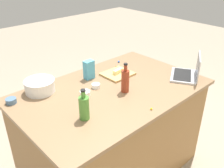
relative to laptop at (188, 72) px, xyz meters
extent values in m
plane|color=gray|center=(0.67, -0.30, -0.95)|extent=(12.00, 12.00, 0.00)
cube|color=olive|center=(0.67, -0.30, -0.51)|extent=(1.52, 0.95, 0.87)
cube|color=#846647|center=(0.67, -0.30, -0.06)|extent=(1.58, 1.01, 0.03)
cube|color=#B7B7BC|center=(0.02, -0.03, -0.04)|extent=(0.38, 0.35, 0.02)
cube|color=black|center=(0.02, -0.04, -0.03)|extent=(0.31, 0.27, 0.00)
cube|color=#B7B7BC|center=(-0.04, 0.07, 0.07)|extent=(0.26, 0.16, 0.20)
cube|color=#333842|center=(-0.04, 0.06, 0.07)|extent=(0.23, 0.14, 0.18)
cylinder|color=white|center=(1.13, -0.67, 0.00)|extent=(0.24, 0.24, 0.10)
cylinder|color=black|center=(1.13, -0.67, 0.01)|extent=(0.20, 0.20, 0.09)
torus|color=white|center=(1.13, -0.67, 0.05)|extent=(0.25, 0.25, 0.01)
cylinder|color=#4C8C38|center=(1.09, -0.13, 0.04)|extent=(0.07, 0.07, 0.17)
cylinder|color=#4C8C38|center=(1.09, -0.13, 0.14)|extent=(0.03, 0.03, 0.05)
cylinder|color=black|center=(1.09, -0.13, 0.17)|extent=(0.03, 0.03, 0.01)
cylinder|color=maroon|center=(0.61, -0.20, 0.05)|extent=(0.07, 0.07, 0.19)
cylinder|color=maroon|center=(0.61, -0.20, 0.16)|extent=(0.03, 0.03, 0.05)
cylinder|color=black|center=(0.61, -0.20, 0.20)|extent=(0.03, 0.03, 0.01)
cube|color=tan|center=(0.44, -0.47, -0.04)|extent=(0.26, 0.23, 0.02)
cube|color=#F4E58C|center=(0.43, -0.47, -0.01)|extent=(0.11, 0.05, 0.04)
cylinder|color=white|center=(0.90, -0.37, -0.03)|extent=(0.08, 0.08, 0.04)
cylinder|color=white|center=(0.75, -0.42, -0.03)|extent=(0.07, 0.07, 0.04)
cylinder|color=slate|center=(1.38, -0.66, -0.03)|extent=(0.08, 0.08, 0.04)
cube|color=#4CA5CC|center=(0.68, -0.60, 0.04)|extent=(0.09, 0.06, 0.17)
sphere|color=orange|center=(0.33, -0.61, -0.04)|extent=(0.02, 0.02, 0.02)
sphere|color=blue|center=(0.22, -0.68, -0.04)|extent=(0.02, 0.02, 0.02)
sphere|color=#CC3399|center=(1.38, -0.72, -0.04)|extent=(0.02, 0.02, 0.02)
sphere|color=blue|center=(1.16, -0.64, -0.04)|extent=(0.02, 0.02, 0.02)
sphere|color=yellow|center=(0.67, 0.12, -0.04)|extent=(0.02, 0.02, 0.02)
camera|label=1|loc=(1.91, 1.03, 0.96)|focal=39.86mm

